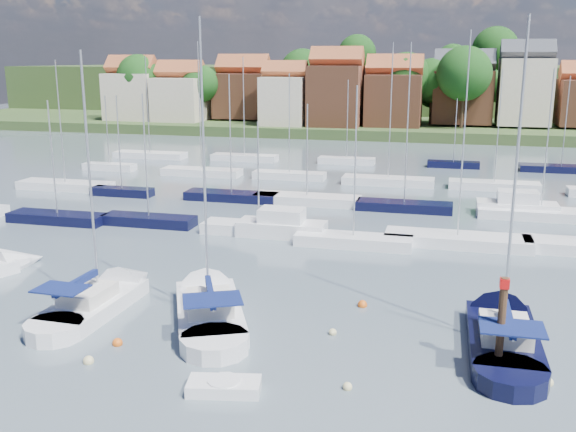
# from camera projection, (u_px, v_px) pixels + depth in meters

# --- Properties ---
(ground) EXTENTS (260.00, 260.00, 0.00)m
(ground) POSITION_uv_depth(u_px,v_px,m) (377.00, 191.00, 68.66)
(ground) COLOR #414D59
(ground) RESTS_ON ground
(sailboat_left) EXTENTS (3.34, 11.44, 15.44)m
(sailboat_left) POSITION_uv_depth(u_px,v_px,m) (107.00, 297.00, 36.98)
(sailboat_left) COLOR white
(sailboat_left) RESTS_ON ground
(sailboat_centre) EXTENTS (8.37, 12.95, 17.21)m
(sailboat_centre) POSITION_uv_depth(u_px,v_px,m) (207.00, 302.00, 36.24)
(sailboat_centre) COLOR white
(sailboat_centre) RESTS_ON ground
(sailboat_navy) EXTENTS (3.42, 12.36, 17.03)m
(sailboat_navy) POSITION_uv_depth(u_px,v_px,m) (500.00, 328.00, 32.74)
(sailboat_navy) COLOR black
(sailboat_navy) RESTS_ON ground
(tender) EXTENTS (3.31, 2.01, 0.67)m
(tender) POSITION_uv_depth(u_px,v_px,m) (224.00, 386.00, 27.09)
(tender) COLOR white
(tender) RESTS_ON ground
(timber_piling) EXTENTS (0.40, 0.40, 6.75)m
(timber_piling) POSITION_uv_depth(u_px,v_px,m) (499.00, 345.00, 28.52)
(timber_piling) COLOR #4C331E
(timber_piling) RESTS_ON ground
(buoy_b) EXTENTS (0.50, 0.50, 0.50)m
(buoy_b) POSITION_uv_depth(u_px,v_px,m) (89.00, 363.00, 29.74)
(buoy_b) COLOR beige
(buoy_b) RESTS_ON ground
(buoy_c) EXTENTS (0.51, 0.51, 0.51)m
(buoy_c) POSITION_uv_depth(u_px,v_px,m) (118.00, 345.00, 31.62)
(buoy_c) COLOR #D85914
(buoy_c) RESTS_ON ground
(buoy_d) EXTENTS (0.42, 0.42, 0.42)m
(buoy_d) POSITION_uv_depth(u_px,v_px,m) (347.00, 389.00, 27.39)
(buoy_d) COLOR beige
(buoy_d) RESTS_ON ground
(buoy_e) EXTENTS (0.54, 0.54, 0.54)m
(buoy_e) POSITION_uv_depth(u_px,v_px,m) (362.00, 306.00, 36.54)
(buoy_e) COLOR #D85914
(buoy_e) RESTS_ON ground
(buoy_f) EXTENTS (0.45, 0.45, 0.45)m
(buoy_f) POSITION_uv_depth(u_px,v_px,m) (548.00, 385.00, 27.77)
(buoy_f) COLOR beige
(buoy_f) RESTS_ON ground
(buoy_g) EXTENTS (0.41, 0.41, 0.41)m
(buoy_g) POSITION_uv_depth(u_px,v_px,m) (333.00, 334.00, 32.84)
(buoy_g) COLOR beige
(buoy_g) RESTS_ON ground
(marina_field) EXTENTS (79.62, 41.41, 15.93)m
(marina_field) POSITION_uv_depth(u_px,v_px,m) (391.00, 197.00, 63.54)
(marina_field) COLOR white
(marina_field) RESTS_ON ground
(far_shore_town) EXTENTS (212.46, 90.00, 22.27)m
(far_shore_town) POSITION_uv_depth(u_px,v_px,m) (431.00, 98.00, 154.30)
(far_shore_town) COLOR #394824
(far_shore_town) RESTS_ON ground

